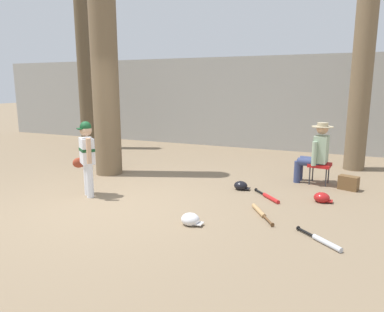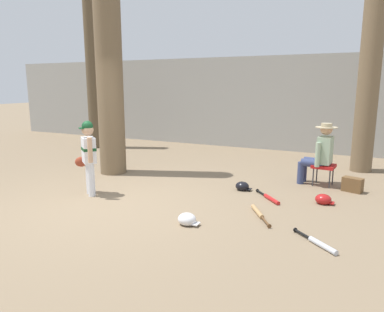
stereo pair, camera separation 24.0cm
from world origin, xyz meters
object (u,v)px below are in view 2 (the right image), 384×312
Objects in this scene: tree_far_left at (93,73)px; folding_stool at (324,167)px; batting_helmet_black at (242,186)px; handbag_beside_stool at (352,185)px; seated_spectator at (319,152)px; bat_red_barrel at (270,198)px; bat_wood_tan at (259,213)px; tree_behind_spectator at (371,57)px; batting_helmet_red at (323,199)px; tree_near_player at (109,55)px; batting_helmet_white at (187,219)px; bat_aluminum_silver at (319,244)px; young_ballplayer at (88,153)px.

folding_stool is at bearing -12.39° from tree_far_left.
handbag_beside_stool is at bearing 23.06° from batting_helmet_black.
seated_spectator is 1.60m from bat_red_barrel.
handbag_beside_stool is 0.46× the size of bat_wood_tan.
tree_behind_spectator is at bearing 65.94° from bat_red_barrel.
batting_helmet_black is at bearing -142.71° from folding_stool.
tree_far_left is 7.76m from batting_helmet_red.
batting_helmet_red is (4.41, -0.23, -2.43)m from tree_near_player.
tree_near_player is 5.54m from tree_behind_spectator.
batting_helmet_white is (-1.37, -2.92, -0.56)m from seated_spectator.
seated_spectator reaches higher than batting_helmet_red.
folding_stool is at bearing 62.64° from bat_red_barrel.
batting_helmet_black is (5.53, -2.48, -2.18)m from tree_far_left.
tree_far_left reaches higher than bat_wood_tan.
batting_helmet_white is at bearing -95.07° from batting_helmet_black.
bat_wood_tan is 1.25× the size of bat_aluminum_silver.
bat_wood_tan is (6.15, -3.62, -2.22)m from tree_far_left.
seated_spectator is at bearing 97.35° from bat_aluminum_silver.
batting_helmet_black is at bearing 149.19° from bat_red_barrel.
batting_helmet_white is at bearing -114.77° from tree_behind_spectator.
seated_spectator is 1.64× the size of bat_wood_tan.
handbag_beside_stool is at bearing -19.17° from seated_spectator.
young_ballplayer is at bearing 173.96° from bat_aluminum_silver.
handbag_beside_stool is at bearing 53.58° from batting_helmet_white.
batting_helmet_white is (2.16, -0.50, -0.67)m from young_ballplayer.
folding_stool is 1.65m from batting_helmet_black.
bat_red_barrel is 2.06× the size of batting_helmet_black.
batting_helmet_red is at bearing -20.87° from tree_far_left.
folding_stool is 1.29× the size of handbag_beside_stool.
bat_red_barrel is (-0.69, -1.34, -0.33)m from folding_stool.
young_ballplayer is 1.78× the size of bat_wood_tan.
batting_helmet_black is 0.98× the size of batting_helmet_red.
bat_aluminum_silver is 1.91× the size of batting_helmet_white.
batting_helmet_white is at bearing -39.46° from tree_far_left.
tree_behind_spectator reaches higher than batting_helmet_black.
tree_near_player reaches higher than tree_far_left.
batting_helmet_red is (6.96, -2.65, -2.18)m from tree_far_left.
young_ballplayer is 4.02m from batting_helmet_red.
handbag_beside_stool is 1.98m from batting_helmet_black.
folding_stool is 0.37× the size of seated_spectator.
bat_wood_tan is (-1.31, -3.75, -2.45)m from tree_behind_spectator.
batting_helmet_black is at bearing -24.19° from tree_far_left.
tree_near_player is 5.51m from bat_aluminum_silver.
tree_near_player is 4.87m from folding_stool.
tree_far_left reaches higher than batting_helmet_red.
batting_helmet_black is at bearing -1.13° from tree_near_player.
bat_aluminum_silver is at bearing -31.39° from tree_far_left.
batting_helmet_white is 2.38m from batting_helmet_red.
seated_spectator is 3.99× the size of batting_helmet_red.
batting_helmet_black is at bearing 84.93° from batting_helmet_white.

